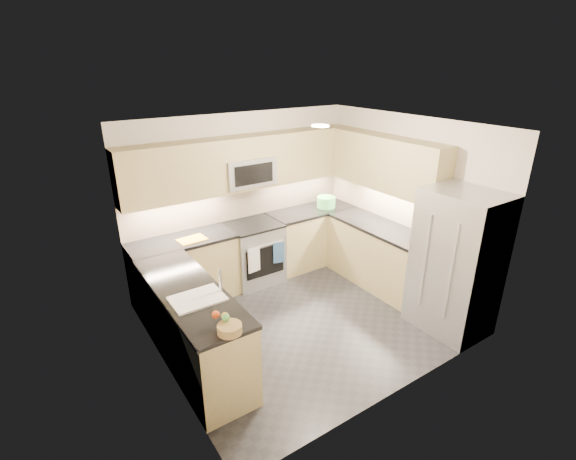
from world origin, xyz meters
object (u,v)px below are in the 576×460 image
Objects in this scene: cutting_board at (192,240)px; refrigerator at (456,263)px; microwave at (247,171)px; utensil_bowl at (326,202)px; gas_range at (254,253)px; fruit_basket at (230,329)px.

refrigerator is at bearing -44.07° from cutting_board.
microwave is 1.52m from utensil_bowl.
refrigerator is 4.98× the size of cutting_board.
microwave reaches higher than gas_range.
refrigerator is 2.93m from fruit_basket.
refrigerator is 3.38m from cutting_board.
fruit_basket is at bearing -103.18° from cutting_board.
cutting_board is at bearing 76.82° from fruit_basket.
gas_range is at bearing 4.44° from cutting_board.
gas_range is 1.47m from utensil_bowl.
microwave is 0.42× the size of refrigerator.
cutting_board is at bearing -178.69° from utensil_bowl.
fruit_basket reaches higher than gas_range.
refrigerator is 2.41m from utensil_bowl.
microwave is 2.52× the size of utensil_bowl.
microwave is 3.45× the size of fruit_basket.
cutting_board is (-2.43, 2.35, 0.05)m from refrigerator.
gas_range is 2.86m from refrigerator.
refrigerator is at bearing -4.39° from fruit_basket.
cutting_board is (-0.98, -0.20, -0.75)m from microwave.
refrigerator is 5.96× the size of utensil_bowl.
utensil_bowl is at bearing 1.31° from cutting_board.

